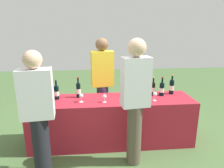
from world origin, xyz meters
The scene contains 17 objects.
ground_plane centered at (0.00, 0.00, 0.00)m, with size 12.00×12.00×0.00m, color #476638.
tasting_table centered at (0.00, 0.00, 0.38)m, with size 2.60×0.66×0.76m, color maroon.
wine_bottle_0 centered at (-1.05, 0.06, 0.86)m, with size 0.07×0.07×0.30m.
wine_bottle_1 centered at (-0.96, 0.12, 0.87)m, with size 0.08×0.08×0.32m.
wine_bottle_2 centered at (-0.87, 0.08, 0.87)m, with size 0.07×0.07×0.31m.
wine_bottle_3 centered at (-0.53, 0.14, 0.88)m, with size 0.07×0.07×0.34m.
wine_bottle_4 centered at (0.36, 0.12, 0.87)m, with size 0.07×0.07×0.31m.
wine_bottle_5 centered at (0.71, 0.15, 0.87)m, with size 0.07×0.07×0.31m.
wine_bottle_6 centered at (0.84, 0.10, 0.87)m, with size 0.08×0.08×0.32m.
wine_bottle_7 centered at (1.04, 0.17, 0.88)m, with size 0.08×0.08×0.33m.
wine_glass_0 centered at (-0.48, -0.09, 0.85)m, with size 0.06×0.06×0.13m.
wine_glass_1 centered at (-0.13, -0.13, 0.84)m, with size 0.06×0.06×0.12m.
wine_glass_2 centered at (0.35, -0.10, 0.85)m, with size 0.07×0.07×0.14m.
wine_glass_3 centered at (0.66, -0.13, 0.86)m, with size 0.07×0.07×0.14m.
server_pouring centered at (-0.13, 0.52, 0.92)m, with size 0.41×0.26×1.69m.
guest_0 centered at (-0.97, -0.70, 0.88)m, with size 0.41×0.25×1.62m.
guest_1 centered at (0.25, -0.58, 0.97)m, with size 0.39×0.24×1.74m.
Camera 1 is at (-0.29, -3.06, 1.87)m, focal length 32.80 mm.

